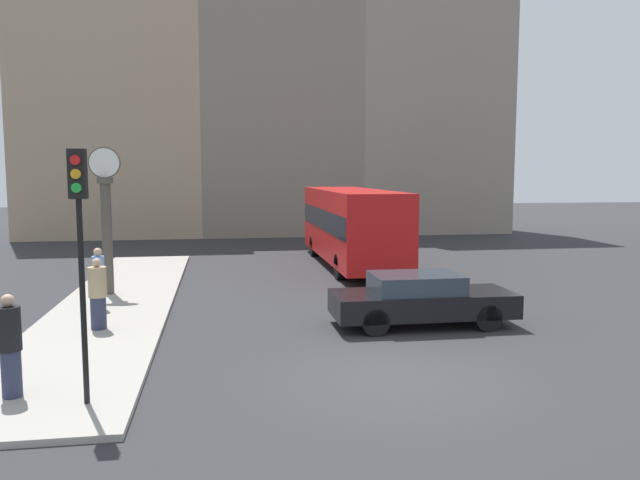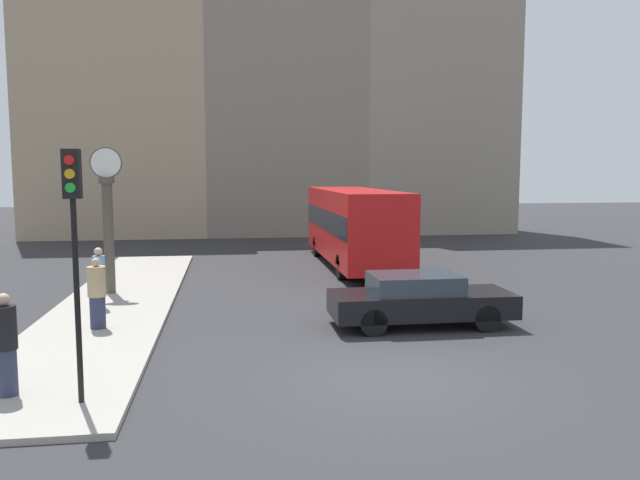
# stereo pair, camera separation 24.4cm
# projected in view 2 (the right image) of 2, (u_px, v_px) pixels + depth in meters

# --- Properties ---
(ground_plane) EXTENTS (120.00, 120.00, 0.00)m
(ground_plane) POSITION_uv_depth(u_px,v_px,m) (393.00, 379.00, 11.39)
(ground_plane) COLOR #2D2D30
(sidewalk_corner) EXTENTS (3.10, 18.84, 0.11)m
(sidewalk_corner) POSITION_uv_depth(u_px,v_px,m) (118.00, 302.00, 17.81)
(sidewalk_corner) COLOR #A39E93
(sidewalk_corner) RESTS_ON ground_plane
(building_row) EXTENTS (28.83, 5.00, 16.82)m
(building_row) POSITION_uv_depth(u_px,v_px,m) (278.00, 103.00, 37.41)
(building_row) COLOR tan
(building_row) RESTS_ON ground_plane
(sedan_car) EXTENTS (4.42, 1.72, 1.30)m
(sedan_car) POSITION_uv_depth(u_px,v_px,m) (420.00, 299.00, 15.21)
(sedan_car) COLOR black
(sedan_car) RESTS_ON ground_plane
(bus_distant) EXTENTS (2.41, 9.96, 3.06)m
(bus_distant) POSITION_uv_depth(u_px,v_px,m) (354.00, 223.00, 24.86)
(bus_distant) COLOR red
(bus_distant) RESTS_ON ground_plane
(traffic_light_near) EXTENTS (0.26, 0.24, 4.00)m
(traffic_light_near) POSITION_uv_depth(u_px,v_px,m) (74.00, 224.00, 9.63)
(traffic_light_near) COLOR black
(traffic_light_near) RESTS_ON sidewalk_corner
(street_clock) EXTENTS (0.93, 0.40, 4.39)m
(street_clock) POSITION_uv_depth(u_px,v_px,m) (108.00, 221.00, 18.67)
(street_clock) COLOR #4C473D
(street_clock) RESTS_ON sidewalk_corner
(pedestrian_black_jacket) EXTENTS (0.37, 0.37, 1.70)m
(pedestrian_black_jacket) POSITION_uv_depth(u_px,v_px,m) (6.00, 345.00, 10.16)
(pedestrian_black_jacket) COLOR #2D334C
(pedestrian_black_jacket) RESTS_ON sidewalk_corner
(pedestrian_tan_coat) EXTENTS (0.42, 0.42, 1.67)m
(pedestrian_tan_coat) POSITION_uv_depth(u_px,v_px,m) (97.00, 294.00, 14.56)
(pedestrian_tan_coat) COLOR #2D334C
(pedestrian_tan_coat) RESTS_ON sidewalk_corner
(pedestrian_blue_stripe) EXTENTS (0.32, 0.32, 1.64)m
(pedestrian_blue_stripe) POSITION_uv_depth(u_px,v_px,m) (99.00, 278.00, 16.73)
(pedestrian_blue_stripe) COLOR #2D334C
(pedestrian_blue_stripe) RESTS_ON sidewalk_corner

